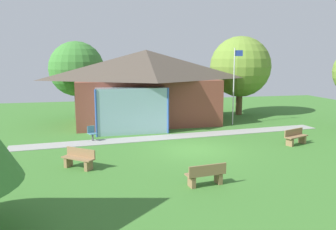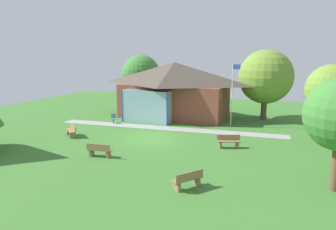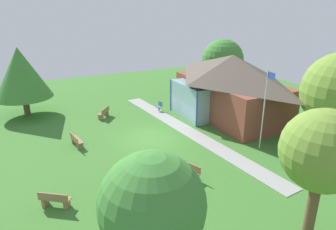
{
  "view_description": "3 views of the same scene",
  "coord_description": "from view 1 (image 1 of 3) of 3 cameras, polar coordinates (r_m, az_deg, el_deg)",
  "views": [
    {
      "loc": [
        -5.2,
        -16.5,
        4.66
      ],
      "look_at": [
        -0.9,
        2.15,
        1.49
      ],
      "focal_mm": 36.78,
      "sensor_mm": 36.0,
      "label": 1
    },
    {
      "loc": [
        9.28,
        -19.84,
        6.13
      ],
      "look_at": [
        0.69,
        1.48,
        1.49
      ],
      "focal_mm": 33.09,
      "sensor_mm": 36.0,
      "label": 2
    },
    {
      "loc": [
        18.32,
        -7.79,
        9.08
      ],
      "look_at": [
        -0.76,
        1.74,
        1.26
      ],
      "focal_mm": 32.54,
      "sensor_mm": 36.0,
      "label": 3
    }
  ],
  "objects": [
    {
      "name": "footpath",
      "position": [
        20.74,
        1.87,
        -3.54
      ],
      "size": [
        19.03,
        2.96,
        0.03
      ],
      "primitive_type": "cube",
      "rotation": [
        0.0,
        0.0,
        0.09
      ],
      "color": "#999993",
      "rests_on": "ground_plane"
    },
    {
      "name": "tree_behind_pavilion_left",
      "position": [
        26.91,
        -14.91,
        7.36
      ],
      "size": [
        4.1,
        4.1,
        5.92
      ],
      "color": "brown",
      "rests_on": "ground_plane"
    },
    {
      "name": "bench_front_center",
      "position": [
        12.93,
        6.3,
        -9.88
      ],
      "size": [
        1.55,
        0.63,
        0.84
      ],
      "rotation": [
        0.0,
        0.0,
        0.13
      ],
      "color": "olive",
      "rests_on": "ground_plane"
    },
    {
      "name": "pavilion",
      "position": [
        24.55,
        -3.72,
        4.88
      ],
      "size": [
        10.76,
        6.86,
        5.24
      ],
      "color": "brown",
      "rests_on": "ground_plane"
    },
    {
      "name": "patio_chair_west",
      "position": [
        20.01,
        -12.48,
        -3.06
      ],
      "size": [
        0.59,
        0.59,
        0.86
      ],
      "rotation": [
        0.0,
        0.0,
        3.58
      ],
      "color": "teal",
      "rests_on": "ground_plane"
    },
    {
      "name": "flagpole",
      "position": [
        24.51,
        10.93,
        5.26
      ],
      "size": [
        0.64,
        0.08,
        5.35
      ],
      "color": "silver",
      "rests_on": "ground_plane"
    },
    {
      "name": "bench_mid_right",
      "position": [
        20.02,
        20.38,
        -3.47
      ],
      "size": [
        1.56,
        0.96,
        0.84
      ],
      "rotation": [
        0.0,
        0.0,
        3.52
      ],
      "color": "olive",
      "rests_on": "ground_plane"
    },
    {
      "name": "bench_mid_left",
      "position": [
        15.29,
        -14.56,
        -7.08
      ],
      "size": [
        1.44,
        1.29,
        0.84
      ],
      "rotation": [
        0.0,
        0.0,
        2.46
      ],
      "color": "olive",
      "rests_on": "ground_plane"
    },
    {
      "name": "ground_plane",
      "position": [
        17.92,
        4.37,
        -5.69
      ],
      "size": [
        44.0,
        44.0,
        0.0
      ],
      "primitive_type": "plane",
      "color": "#3D752D"
    },
    {
      "name": "tree_behind_pavilion_right",
      "position": [
        29.05,
        11.88,
        7.82
      ],
      "size": [
        4.94,
        4.94,
        6.43
      ],
      "color": "brown",
      "rests_on": "ground_plane"
    }
  ]
}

